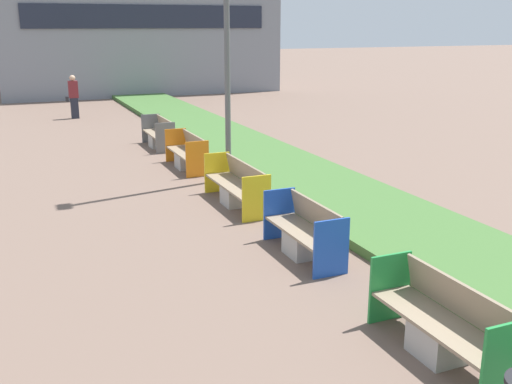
# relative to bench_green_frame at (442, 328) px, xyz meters

# --- Properties ---
(planter_grass_strip) EXTENTS (2.80, 120.00, 0.18)m
(planter_grass_strip) POSITION_rel_bench_green_frame_xyz_m (2.26, 4.75, -0.28)
(planter_grass_strip) COLOR #426B33
(planter_grass_strip) RESTS_ON ground
(building_backdrop) EXTENTS (15.27, 7.10, 7.64)m
(building_backdrop) POSITION_rel_bench_green_frame_xyz_m (3.06, 30.86, 3.45)
(building_backdrop) COLOR gray
(building_backdrop) RESTS_ON ground
(bench_green_frame) EXTENTS (0.65, 2.07, 0.94)m
(bench_green_frame) POSITION_rel_bench_green_frame_xyz_m (0.00, 0.00, 0.00)
(bench_green_frame) COLOR #ADA8A0
(bench_green_frame) RESTS_ON ground
(bench_blue_frame) EXTENTS (0.65, 1.96, 0.94)m
(bench_blue_frame) POSITION_rel_bench_green_frame_xyz_m (-0.00, 3.52, -0.00)
(bench_blue_frame) COLOR #ADA8A0
(bench_blue_frame) RESTS_ON ground
(bench_yellow_frame) EXTENTS (0.65, 2.43, 0.94)m
(bench_yellow_frame) POSITION_rel_bench_green_frame_xyz_m (0.00, 6.75, 0.01)
(bench_yellow_frame) COLOR #ADA8A0
(bench_yellow_frame) RESTS_ON ground
(bench_orange_frame) EXTENTS (0.65, 2.10, 0.94)m
(bench_orange_frame) POSITION_rel_bench_green_frame_xyz_m (0.00, 10.51, 0.00)
(bench_orange_frame) COLOR #ADA8A0
(bench_orange_frame) RESTS_ON ground
(bench_grey_frame) EXTENTS (0.65, 1.97, 0.94)m
(bench_grey_frame) POSITION_rel_bench_green_frame_xyz_m (-0.00, 13.68, -0.00)
(bench_grey_frame) COLOR #ADA8A0
(bench_grey_frame) RESTS_ON ground
(pedestrian_walking) EXTENTS (0.53, 0.24, 1.80)m
(pedestrian_walking) POSITION_rel_bench_green_frame_xyz_m (-1.77, 21.04, 0.55)
(pedestrian_walking) COLOR #232633
(pedestrian_walking) RESTS_ON ground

